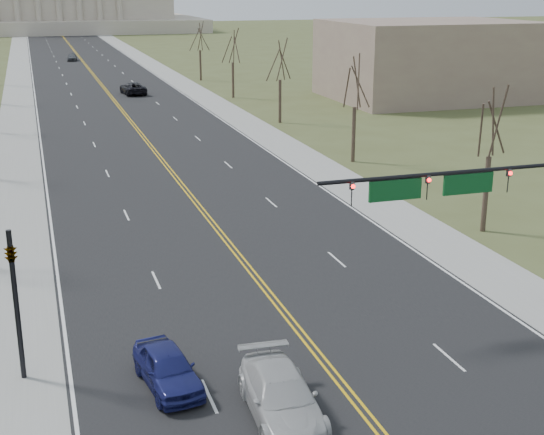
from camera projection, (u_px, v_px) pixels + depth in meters
road at (97, 80)px, 120.41m from camera, size 20.00×380.00×0.01m
cross_road at (379, 431)px, 25.71m from camera, size 120.00×14.00×0.01m
sidewalk_left at (18, 82)px, 116.94m from camera, size 4.00×380.00×0.03m
sidewalk_right at (172, 77)px, 123.88m from camera, size 4.00×380.00×0.03m
center_line at (97, 79)px, 120.41m from camera, size 0.42×380.00×0.01m
edge_line_left at (33, 82)px, 117.57m from camera, size 0.15×380.00×0.01m
edge_line_right at (159, 77)px, 123.24m from camera, size 0.15×380.00×0.01m
signal_mast at (466, 195)px, 32.99m from camera, size 12.12×0.44×7.20m
signal_left at (15, 289)px, 28.12m from camera, size 0.32×0.36×6.00m
tree_r_0 at (492, 126)px, 44.65m from camera, size 3.74×3.74×8.50m
tree_r_1 at (355, 85)px, 62.86m from camera, size 3.74×3.74×8.50m
tree_r_2 at (280, 62)px, 81.07m from camera, size 3.74×3.74×8.50m
tree_r_3 at (233, 48)px, 99.29m from camera, size 3.74×3.74×8.50m
tree_r_4 at (200, 38)px, 117.50m from camera, size 3.74×3.74×8.50m
bldg_right_mass at (428, 60)px, 99.54m from camera, size 25.00×20.00×10.00m
car_sb_inner_second at (281, 396)px, 26.31m from camera, size 2.58×5.72×1.63m
car_sb_outer_second at (167, 368)px, 28.38m from camera, size 2.38×4.64×1.51m
car_far_nb at (133, 88)px, 104.05m from camera, size 3.33×6.22×1.66m
car_far_sb at (72, 57)px, 149.58m from camera, size 2.26×4.59×1.51m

